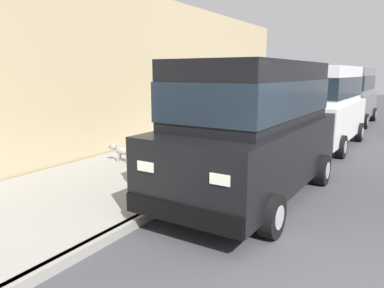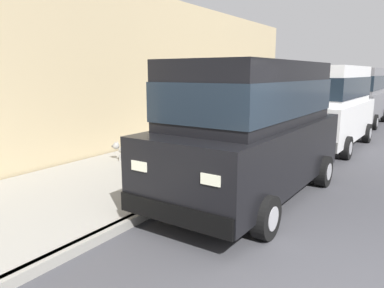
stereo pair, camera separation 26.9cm
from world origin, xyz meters
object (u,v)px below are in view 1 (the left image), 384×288
object	(u,v)px
car_grey_van	(349,93)
dog_grey	(121,150)
car_black_van	(254,124)
car_white_van	(322,102)

from	to	relation	value
car_grey_van	dog_grey	bearing A→B (deg)	-107.24
car_black_van	car_white_van	size ratio (longest dim) A/B	1.00
car_white_van	car_grey_van	size ratio (longest dim) A/B	1.00
car_black_van	car_white_van	distance (m)	5.77
car_white_van	car_grey_van	xyz separation A→B (m)	(-0.06, 6.18, 0.00)
car_white_van	dog_grey	xyz separation A→B (m)	(-3.65, -5.38, -0.97)
car_grey_van	dog_grey	xyz separation A→B (m)	(-3.59, -11.56, -0.97)
car_black_van	dog_grey	bearing A→B (deg)	173.79
car_black_van	dog_grey	world-z (taller)	car_black_van
car_white_van	car_black_van	bearing A→B (deg)	-90.34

